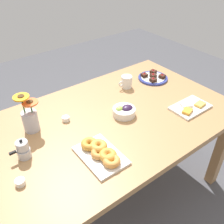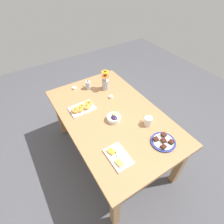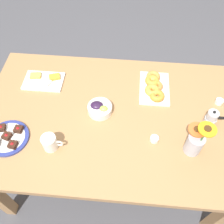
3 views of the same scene
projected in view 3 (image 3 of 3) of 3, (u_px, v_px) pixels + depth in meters
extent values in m
plane|color=#4C4C51|center=(112.00, 166.00, 2.11)|extent=(6.00, 6.00, 0.00)
cube|color=#A87A4C|center=(112.00, 118.00, 1.52)|extent=(1.60, 1.00, 0.04)
cube|color=#A87A4C|center=(222.00, 216.00, 1.54)|extent=(0.07, 0.07, 0.70)
cube|color=#A87A4C|center=(32.00, 96.00, 2.11)|extent=(0.07, 0.07, 0.70)
cube|color=#A87A4C|center=(205.00, 108.00, 2.03)|extent=(0.07, 0.07, 0.70)
cylinder|color=white|center=(50.00, 143.00, 1.35)|extent=(0.08, 0.08, 0.09)
cylinder|color=brown|center=(48.00, 139.00, 1.31)|extent=(0.07, 0.07, 0.00)
torus|color=white|center=(59.00, 143.00, 1.34)|extent=(0.05, 0.01, 0.05)
cylinder|color=white|center=(100.00, 109.00, 1.51)|extent=(0.15, 0.15, 0.05)
ellipsoid|color=#2D1938|center=(97.00, 106.00, 1.49)|extent=(0.08, 0.07, 0.04)
ellipsoid|color=#9EC14C|center=(104.00, 109.00, 1.48)|extent=(0.05, 0.04, 0.04)
cube|color=white|center=(44.00, 81.00, 1.66)|extent=(0.26, 0.17, 0.01)
cube|color=#EFB74C|center=(36.00, 76.00, 1.67)|extent=(0.08, 0.06, 0.02)
cube|color=white|center=(45.00, 82.00, 1.64)|extent=(0.08, 0.07, 0.01)
cube|color=orange|center=(55.00, 77.00, 1.66)|extent=(0.08, 0.07, 0.02)
cube|color=white|center=(154.00, 88.00, 1.63)|extent=(0.19, 0.28, 0.01)
torus|color=orange|center=(157.00, 96.00, 1.56)|extent=(0.12, 0.12, 0.04)
torus|color=gold|center=(152.00, 90.00, 1.58)|extent=(0.12, 0.12, 0.04)
torus|color=#CD823A|center=(156.00, 86.00, 1.61)|extent=(0.12, 0.12, 0.03)
torus|color=gold|center=(152.00, 81.00, 1.63)|extent=(0.13, 0.13, 0.04)
torus|color=#D78C3F|center=(153.00, 76.00, 1.66)|extent=(0.11, 0.11, 0.04)
cylinder|color=white|center=(219.00, 102.00, 1.55)|extent=(0.05, 0.05, 0.03)
cylinder|color=#C68923|center=(220.00, 101.00, 1.54)|extent=(0.04, 0.04, 0.01)
cylinder|color=white|center=(154.00, 139.00, 1.40)|extent=(0.05, 0.05, 0.03)
cylinder|color=maroon|center=(155.00, 138.00, 1.39)|extent=(0.04, 0.04, 0.01)
cylinder|color=navy|center=(8.00, 138.00, 1.41)|extent=(0.23, 0.23, 0.01)
cylinder|color=white|center=(8.00, 138.00, 1.41)|extent=(0.19, 0.19, 0.01)
cube|color=#381E14|center=(1.00, 128.00, 1.42)|extent=(0.05, 0.05, 0.02)
cone|color=red|center=(0.00, 126.00, 1.41)|extent=(0.02, 0.02, 0.01)
cube|color=#381E14|center=(18.00, 129.00, 1.42)|extent=(0.05, 0.05, 0.02)
cone|color=red|center=(17.00, 127.00, 1.40)|extent=(0.02, 0.02, 0.01)
cube|color=#381E14|center=(13.00, 145.00, 1.36)|extent=(0.05, 0.05, 0.02)
cone|color=red|center=(12.00, 143.00, 1.34)|extent=(0.02, 0.02, 0.01)
cube|color=#381E14|center=(7.00, 136.00, 1.39)|extent=(0.05, 0.05, 0.02)
cone|color=red|center=(6.00, 134.00, 1.38)|extent=(0.02, 0.02, 0.01)
cylinder|color=#B2B2BC|center=(194.00, 144.00, 1.32)|extent=(0.09, 0.09, 0.13)
cylinder|color=#3D702D|center=(204.00, 135.00, 1.22)|extent=(0.01, 0.01, 0.10)
cylinder|color=orange|center=(207.00, 129.00, 1.18)|extent=(0.09, 0.09, 0.01)
cylinder|color=#472D14|center=(208.00, 129.00, 1.17)|extent=(0.04, 0.04, 0.01)
cylinder|color=#3D702D|center=(195.00, 133.00, 1.25)|extent=(0.01, 0.01, 0.06)
cylinder|color=orange|center=(197.00, 130.00, 1.22)|extent=(0.09, 0.09, 0.01)
cylinder|color=#472D14|center=(197.00, 129.00, 1.22)|extent=(0.04, 0.04, 0.01)
cylinder|color=#B7B7BC|center=(210.00, 121.00, 1.45)|extent=(0.07, 0.07, 0.05)
cylinder|color=#B7B7BC|center=(211.00, 118.00, 1.43)|extent=(0.05, 0.05, 0.01)
cylinder|color=#B7B7BC|center=(213.00, 116.00, 1.41)|extent=(0.06, 0.06, 0.04)
sphere|color=black|center=(215.00, 112.00, 1.38)|extent=(0.02, 0.02, 0.02)
cube|color=black|center=(221.00, 118.00, 1.42)|extent=(0.04, 0.01, 0.01)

